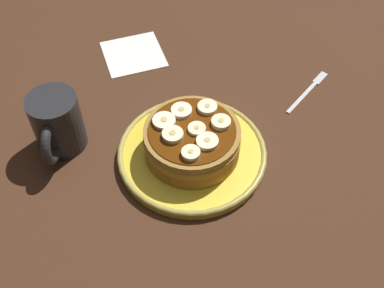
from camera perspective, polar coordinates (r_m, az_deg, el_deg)
ground_plane at (r=76.30cm, az=-0.00°, el=-2.24°), size 140.00×140.00×3.00cm
plate at (r=74.38cm, az=-0.00°, el=-1.11°), size 23.55×23.55×1.72cm
pancake_stack at (r=71.91cm, az=0.01°, el=0.28°), size 15.14×15.64×5.10cm
banana_slice_0 at (r=70.18cm, az=0.59°, el=2.05°), size 2.71×2.71×0.75cm
banana_slice_1 at (r=72.41cm, az=-1.28°, el=4.04°), size 3.24×3.24×0.83cm
banana_slice_2 at (r=68.31cm, az=1.85°, el=0.30°), size 3.28×3.28×0.86cm
banana_slice_3 at (r=71.03cm, az=-3.40°, el=2.77°), size 3.52×3.52×0.85cm
banana_slice_4 at (r=69.05cm, az=-2.34°, el=1.10°), size 3.19×3.19×1.01cm
banana_slice_5 at (r=70.79cm, az=3.52°, el=2.62°), size 2.97×2.97×0.98cm
banana_slice_6 at (r=66.82cm, az=-0.28°, el=-1.14°), size 2.74×2.74×0.99cm
banana_slice_7 at (r=72.88cm, az=1.86°, el=4.43°), size 3.07×3.07×0.87cm
coffee_mug at (r=75.87cm, az=-16.02°, el=2.40°), size 11.38×7.76×9.76cm
napkin at (r=93.27cm, az=-7.09°, el=10.75°), size 14.19×14.19×0.30cm
fork at (r=87.71cm, az=13.99°, el=6.45°), size 10.98×8.60×0.50cm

